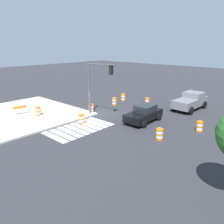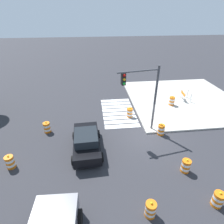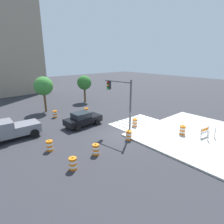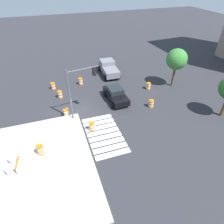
{
  "view_description": "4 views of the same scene",
  "coord_description": "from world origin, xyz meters",
  "views": [
    {
      "loc": [
        15.84,
        16.57,
        7.2
      ],
      "look_at": [
        0.53,
        2.55,
        0.93
      ],
      "focal_mm": 35.94,
      "sensor_mm": 36.0,
      "label": 1
    },
    {
      "loc": [
        -12.05,
        4.28,
        9.26
      ],
      "look_at": [
        1.12,
        2.78,
        1.69
      ],
      "focal_mm": 29.41,
      "sensor_mm": 36.0,
      "label": 2
    },
    {
      "loc": [
        -11.97,
        -12.39,
        7.7
      ],
      "look_at": [
        1.76,
        3.46,
        1.36
      ],
      "focal_mm": 29.48,
      "sensor_mm": 36.0,
      "label": 3
    },
    {
      "loc": [
        17.39,
        -2.0,
        12.96
      ],
      "look_at": [
        2.4,
        3.16,
        1.26
      ],
      "focal_mm": 31.28,
      "sensor_mm": 36.0,
      "label": 4
    }
  ],
  "objects": [
    {
      "name": "sports_car",
      "position": [
        -1.42,
        4.93,
        0.81
      ],
      "size": [
        4.37,
        2.27,
        1.63
      ],
      "color": "black",
      "rests_on": "ground"
    },
    {
      "name": "pickup_truck",
      "position": [
        -8.77,
        6.38,
        0.97
      ],
      "size": [
        5.22,
        2.49,
        1.92
      ],
      "color": "slate",
      "rests_on": "ground"
    },
    {
      "name": "traffic_barrel_lane_center",
      "position": [
        -6.75,
        1.73,
        0.45
      ],
      "size": [
        0.56,
        0.56,
        1.02
      ],
      "color": "orange",
      "rests_on": "ground"
    },
    {
      "name": "street_tree_streetside_mid",
      "position": [
        -2.38,
        13.44,
        3.71
      ],
      "size": [
        2.64,
        2.64,
        5.06
      ],
      "color": "brown",
      "rests_on": "ground"
    },
    {
      "name": "traffic_barrel_median_far",
      "position": [
        -0.13,
        -1.18,
        0.45
      ],
      "size": [
        0.56,
        0.56,
        1.02
      ],
      "color": "orange",
      "rests_on": "ground"
    },
    {
      "name": "traffic_barrel_near_corner",
      "position": [
        -6.61,
        -1.98,
        0.45
      ],
      "size": [
        0.56,
        0.56,
        1.02
      ],
      "color": "orange",
      "rests_on": "ground"
    },
    {
      "name": "sidewalk_corner",
      "position": [
        6.0,
        -6.0,
        0.07
      ],
      "size": [
        12.0,
        12.0,
        0.15
      ],
      "primitive_type": "cube",
      "color": "#BCB7AD",
      "rests_on": "ground"
    },
    {
      "name": "traffic_barrel_median_near",
      "position": [
        -4.17,
        -1.37,
        0.45
      ],
      "size": [
        0.56,
        0.56,
        1.02
      ],
      "color": "orange",
      "rests_on": "ground"
    },
    {
      "name": "traffic_barrel_crosswalk_end",
      "position": [
        -2.54,
        9.93,
        0.45
      ],
      "size": [
        0.56,
        0.56,
        1.02
      ],
      "color": "orange",
      "rests_on": "ground"
    },
    {
      "name": "traffic_barrel_opposite_curb",
      "position": [
        1.29,
        8.3,
        0.45
      ],
      "size": [
        0.56,
        0.56,
        1.02
      ],
      "color": "orange",
      "rests_on": "ground"
    },
    {
      "name": "traffic_barrel_on_sidewalk",
      "position": [
        4.66,
        -4.05,
        0.6
      ],
      "size": [
        0.56,
        0.56,
        1.02
      ],
      "color": "orange",
      "rests_on": "sidewalk_corner"
    },
    {
      "name": "ground_plane",
      "position": [
        0.0,
        0.0,
        0.0
      ],
      "size": [
        120.0,
        120.0,
        0.0
      ],
      "primitive_type": "plane",
      "color": "#2D2D33"
    },
    {
      "name": "crosswalk_stripes",
      "position": [
        4.0,
        1.8,
        0.01
      ],
      "size": [
        5.85,
        3.2,
        0.02
      ],
      "color": "silver",
      "rests_on": "ground"
    },
    {
      "name": "street_tree_streetside_near",
      "position": [
        5.22,
        14.76,
        3.36
      ],
      "size": [
        2.45,
        2.45,
        4.62
      ],
      "color": "brown",
      "rests_on": "ground"
    },
    {
      "name": "traffic_light_pole",
      "position": [
        0.4,
        0.52,
        3.91
      ],
      "size": [
        0.82,
        3.26,
        5.5
      ],
      "color": "#4C4C51",
      "rests_on": "sidewalk_corner"
    },
    {
      "name": "traffic_barrel_far_curb",
      "position": [
        2.96,
        0.85,
        0.45
      ],
      "size": [
        0.56,
        0.56,
        1.02
      ],
      "color": "orange",
      "rests_on": "ground"
    },
    {
      "name": "construction_barricade",
      "position": [
        5.72,
        -5.92,
        0.72
      ],
      "size": [
        1.33,
        0.94,
        1.0
      ],
      "color": "silver",
      "rests_on": "sidewalk_corner"
    }
  ]
}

